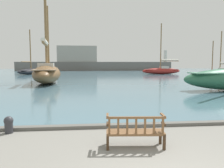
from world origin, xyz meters
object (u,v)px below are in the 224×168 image
Objects in this scene: sailboat_distant_harbor at (221,73)px; sailboat_far_port at (47,72)px; park_bench at (135,131)px; sailboat_outer_starboard at (162,70)px; sailboat_mid_starboard at (31,71)px; mooring_bollard at (9,124)px.

sailboat_far_port reaches higher than sailboat_distant_harbor.
sailboat_outer_starboard reaches higher than park_bench.
park_bench is at bearing -71.58° from sailboat_mid_starboard.
sailboat_distant_harbor reaches higher than mooring_bollard.
sailboat_far_port is at bearing -70.56° from sailboat_mid_starboard.
sailboat_distant_harbor is 11.52m from sailboat_outer_starboard.
sailboat_far_port is 1.29× the size of sailboat_outer_starboard.
mooring_bollard is at bearing -132.04° from sailboat_distant_harbor.
park_bench is 0.22× the size of sailboat_distant_harbor.
park_bench is 0.16× the size of sailboat_outer_starboard.
sailboat_distant_harbor is 35.75m from sailboat_mid_starboard.
sailboat_far_port reaches higher than park_bench.
sailboat_far_port is at bearing -137.08° from sailboat_outer_starboard.
sailboat_mid_starboard is (-33.97, 11.15, -0.01)m from sailboat_distant_harbor.
park_bench is 2.87× the size of mooring_bollard.
sailboat_far_port is 1.38× the size of sailboat_mid_starboard.
sailboat_distant_harbor is 36.72m from mooring_bollard.
sailboat_mid_starboard is (-7.18, 20.36, -0.60)m from sailboat_far_port.
sailboat_distant_harbor is 0.57× the size of sailboat_far_port.
sailboat_outer_starboard is 40.18m from mooring_bollard.
sailboat_distant_harbor is 28.32m from sailboat_far_port.
sailboat_outer_starboard reaches higher than sailboat_mid_starboard.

